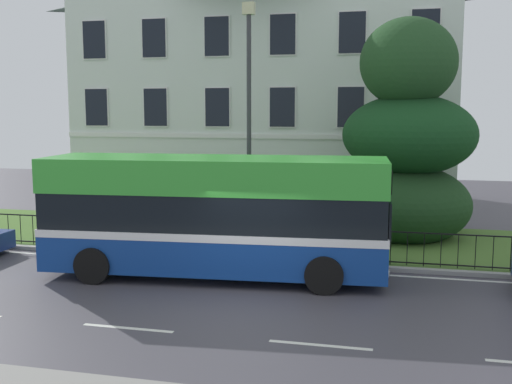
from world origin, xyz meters
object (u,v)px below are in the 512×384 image
georgian_townhouse (272,80)px  evergreen_tree (406,149)px  litter_bin (355,240)px  single_decker_bus (215,215)px  street_lamp_post (249,113)px

georgian_townhouse → evergreen_tree: (6.30, -7.48, -2.72)m
georgian_townhouse → litter_bin: 13.31m
single_decker_bus → litter_bin: bearing=29.1°
evergreen_tree → street_lamp_post: 5.91m
georgian_townhouse → litter_bin: size_ratio=14.95×
evergreen_tree → street_lamp_post: size_ratio=1.02×
georgian_townhouse → single_decker_bus: bearing=-84.3°
evergreen_tree → single_decker_bus: 8.00m
litter_bin → georgian_townhouse: bearing=113.5°
evergreen_tree → single_decker_bus: size_ratio=0.83×
evergreen_tree → single_decker_bus: (-4.95, -6.12, -1.44)m
evergreen_tree → litter_bin: evergreen_tree is taller
single_decker_bus → litter_bin: size_ratio=8.23×
single_decker_bus → litter_bin: 4.37m
georgian_townhouse → single_decker_bus: georgian_townhouse is taller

